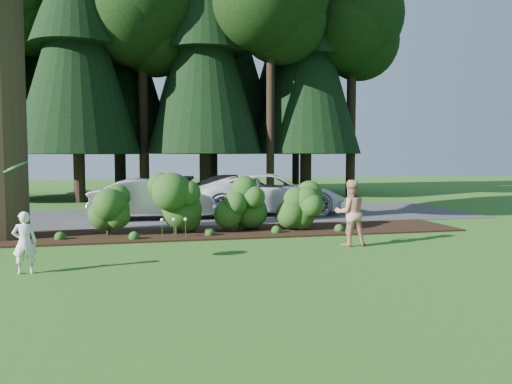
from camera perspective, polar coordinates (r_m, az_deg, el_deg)
The scene contains 12 objects.
ground at distance 10.83m, azimuth -6.99°, elevation -7.38°, with size 80.00×80.00×0.00m, color #2B651D.
mulch_bed at distance 14.02m, azimuth -8.33°, elevation -4.69°, with size 16.00×2.50×0.05m, color black.
driveway at distance 18.22m, azimuth -9.36°, elevation -2.73°, with size 22.00×6.00×0.03m, color #38383A.
shrub_row at distance 13.89m, azimuth -5.16°, elevation -1.48°, with size 6.53×1.60×1.61m.
lily_cluster at distance 13.09m, azimuth -9.37°, elevation -3.24°, with size 0.69×0.09×0.57m.
tree_wall at distance 27.96m, azimuth -10.19°, elevation 19.22°, with size 25.66×12.15×17.09m.
car_silver_wagon at distance 17.29m, azimuth -11.73°, elevation -0.78°, with size 1.46×4.17×1.38m, color silver.
car_white_suv at distance 18.46m, azimuth 1.73°, elevation -0.20°, with size 2.49×5.41×1.50m, color silver.
car_dark_suv at distance 20.23m, azimuth -1.50°, elevation 0.01°, with size 1.94×4.78×1.39m, color black.
child at distance 10.08m, azimuth -24.93°, elevation -5.27°, with size 0.42×0.28×1.15m, color white.
adult at distance 12.20m, azimuth 10.72°, elevation -2.36°, with size 0.77×0.60×1.59m, color #BC3519.
frisbee at distance 10.00m, azimuth -25.77°, elevation 2.63°, with size 0.43×0.45×0.24m.
Camera 1 is at (-1.05, -10.57, 2.13)m, focal length 35.00 mm.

